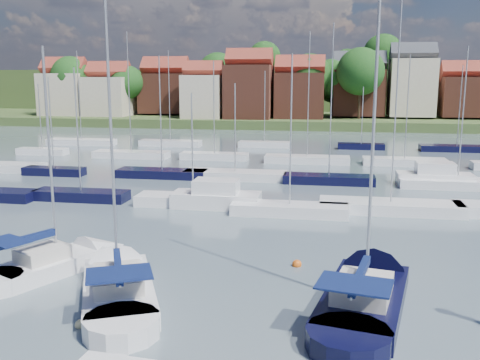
# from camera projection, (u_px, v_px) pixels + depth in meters

# --- Properties ---
(ground) EXTENTS (260.00, 260.00, 0.00)m
(ground) POSITION_uv_depth(u_px,v_px,m) (298.00, 168.00, 61.19)
(ground) COLOR #44555D
(ground) RESTS_ON ground
(sailboat_left) EXTENTS (6.31, 9.43, 12.76)m
(sailboat_left) POSITION_uv_depth(u_px,v_px,m) (65.00, 262.00, 29.06)
(sailboat_left) COLOR white
(sailboat_left) RESTS_ON ground
(sailboat_centre) EXTENTS (7.70, 12.04, 16.02)m
(sailboat_centre) POSITION_uv_depth(u_px,v_px,m) (117.00, 281.00, 26.37)
(sailboat_centre) COLOR white
(sailboat_centre) RESTS_ON ground
(sailboat_navy) EXTENTS (5.74, 13.01, 17.40)m
(sailboat_navy) POSITION_uv_depth(u_px,v_px,m) (369.00, 288.00, 25.49)
(sailboat_navy) COLOR black
(sailboat_navy) RESTS_ON ground
(buoy_c) EXTENTS (0.43, 0.43, 0.43)m
(buoy_c) POSITION_uv_depth(u_px,v_px,m) (80.00, 327.00, 22.30)
(buoy_c) COLOR beige
(buoy_c) RESTS_ON ground
(buoy_d) EXTENTS (0.55, 0.55, 0.55)m
(buoy_d) POSITION_uv_depth(u_px,v_px,m) (347.00, 353.00, 20.18)
(buoy_d) COLOR beige
(buoy_d) RESTS_ON ground
(buoy_e) EXTENTS (0.52, 0.52, 0.52)m
(buoy_e) POSITION_uv_depth(u_px,v_px,m) (297.00, 266.00, 29.47)
(buoy_e) COLOR #D85914
(buoy_e) RESTS_ON ground
(buoy_g) EXTENTS (0.42, 0.42, 0.42)m
(buoy_g) POSITION_uv_depth(u_px,v_px,m) (350.00, 315.00, 23.40)
(buoy_g) COLOR #D85914
(buoy_g) RESTS_ON ground
(marina_field) EXTENTS (79.62, 41.41, 15.93)m
(marina_field) POSITION_uv_depth(u_px,v_px,m) (314.00, 172.00, 56.10)
(marina_field) COLOR white
(marina_field) RESTS_ON ground
(far_shore_town) EXTENTS (212.46, 90.00, 22.27)m
(far_shore_town) POSITION_uv_depth(u_px,v_px,m) (327.00, 97.00, 149.63)
(far_shore_town) COLOR #42592C
(far_shore_town) RESTS_ON ground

